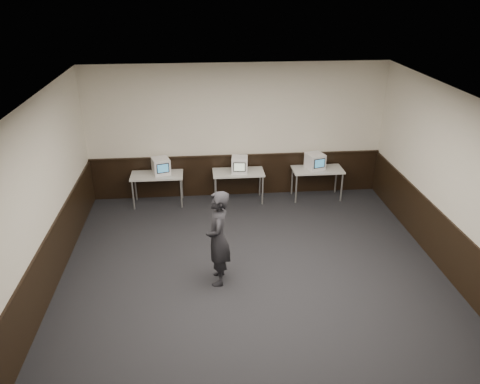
{
  "coord_description": "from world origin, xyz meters",
  "views": [
    {
      "loc": [
        -0.88,
        -6.53,
        4.93
      ],
      "look_at": [
        -0.14,
        1.6,
        1.15
      ],
      "focal_mm": 35.0,
      "sensor_mm": 36.0,
      "label": 1
    }
  ],
  "objects_px": {
    "desk_left": "(157,177)",
    "desk_right": "(317,172)",
    "emac_left": "(161,166)",
    "emac_right": "(315,161)",
    "person": "(218,238)",
    "emac_center": "(240,165)",
    "desk_center": "(238,174)"
  },
  "relations": [
    {
      "from": "emac_left",
      "to": "desk_center",
      "type": "bearing_deg",
      "value": -17.69
    },
    {
      "from": "emac_center",
      "to": "emac_right",
      "type": "bearing_deg",
      "value": 7.94
    },
    {
      "from": "emac_left",
      "to": "emac_center",
      "type": "relative_size",
      "value": 1.12
    },
    {
      "from": "desk_center",
      "to": "person",
      "type": "xyz_separation_m",
      "value": [
        -0.63,
        -3.23,
        0.19
      ]
    },
    {
      "from": "emac_left",
      "to": "person",
      "type": "bearing_deg",
      "value": -86.83
    },
    {
      "from": "emac_center",
      "to": "person",
      "type": "relative_size",
      "value": 0.25
    },
    {
      "from": "desk_left",
      "to": "emac_left",
      "type": "height_order",
      "value": "emac_left"
    },
    {
      "from": "emac_left",
      "to": "emac_right",
      "type": "bearing_deg",
      "value": -16.79
    },
    {
      "from": "desk_center",
      "to": "desk_left",
      "type": "bearing_deg",
      "value": 180.0
    },
    {
      "from": "person",
      "to": "emac_left",
      "type": "bearing_deg",
      "value": -156.56
    },
    {
      "from": "desk_right",
      "to": "desk_center",
      "type": "bearing_deg",
      "value": 180.0
    },
    {
      "from": "desk_center",
      "to": "emac_center",
      "type": "distance_m",
      "value": 0.26
    },
    {
      "from": "emac_center",
      "to": "emac_right",
      "type": "distance_m",
      "value": 1.8
    },
    {
      "from": "emac_right",
      "to": "emac_left",
      "type": "bearing_deg",
      "value": 162.7
    },
    {
      "from": "emac_right",
      "to": "person",
      "type": "bearing_deg",
      "value": -144.07
    },
    {
      "from": "emac_right",
      "to": "person",
      "type": "relative_size",
      "value": 0.29
    },
    {
      "from": "desk_right",
      "to": "emac_center",
      "type": "relative_size",
      "value": 2.76
    },
    {
      "from": "emac_center",
      "to": "person",
      "type": "xyz_separation_m",
      "value": [
        -0.66,
        -3.2,
        -0.07
      ]
    },
    {
      "from": "emac_right",
      "to": "desk_left",
      "type": "bearing_deg",
      "value": 163.31
    },
    {
      "from": "desk_left",
      "to": "emac_left",
      "type": "bearing_deg",
      "value": 20.1
    },
    {
      "from": "desk_right",
      "to": "emac_left",
      "type": "height_order",
      "value": "emac_left"
    },
    {
      "from": "desk_center",
      "to": "desk_right",
      "type": "xyz_separation_m",
      "value": [
        1.9,
        0.0,
        0.0
      ]
    },
    {
      "from": "desk_left",
      "to": "desk_center",
      "type": "bearing_deg",
      "value": 0.0
    },
    {
      "from": "desk_center",
      "to": "emac_right",
      "type": "distance_m",
      "value": 1.85
    },
    {
      "from": "desk_center",
      "to": "person",
      "type": "distance_m",
      "value": 3.29
    },
    {
      "from": "desk_right",
      "to": "emac_left",
      "type": "xyz_separation_m",
      "value": [
        -3.69,
        0.04,
        0.26
      ]
    },
    {
      "from": "desk_left",
      "to": "emac_right",
      "type": "height_order",
      "value": "emac_right"
    },
    {
      "from": "desk_center",
      "to": "emac_right",
      "type": "relative_size",
      "value": 2.42
    },
    {
      "from": "emac_left",
      "to": "person",
      "type": "distance_m",
      "value": 3.47
    },
    {
      "from": "desk_left",
      "to": "desk_right",
      "type": "relative_size",
      "value": 1.0
    },
    {
      "from": "emac_right",
      "to": "person",
      "type": "xyz_separation_m",
      "value": [
        -2.46,
        -3.25,
        -0.08
      ]
    },
    {
      "from": "desk_center",
      "to": "emac_right",
      "type": "height_order",
      "value": "emac_right"
    }
  ]
}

